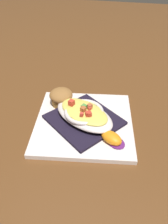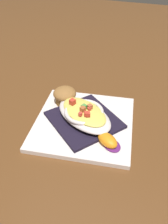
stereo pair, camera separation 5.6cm
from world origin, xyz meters
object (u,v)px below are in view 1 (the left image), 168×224
Objects in this scene: gratin_dish at (84,113)px; orange_garnish at (112,138)px; muffin at (61,97)px; square_plate at (84,123)px.

orange_garnish is (-0.06, -0.08, -0.02)m from gratin_dish.
gratin_dish is 0.10m from muffin.
gratin_dish is at bearing 157.85° from square_plate.
muffin reaches higher than orange_garnish.
gratin_dish is 2.65× the size of orange_garnish.
orange_garnish is (-0.12, -0.16, -0.01)m from muffin.
muffin is (0.06, 0.08, -0.00)m from gratin_dish.
gratin_dish is 3.01× the size of muffin.
square_plate is 0.10m from muffin.
muffin is at bearing 53.32° from orange_garnish.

